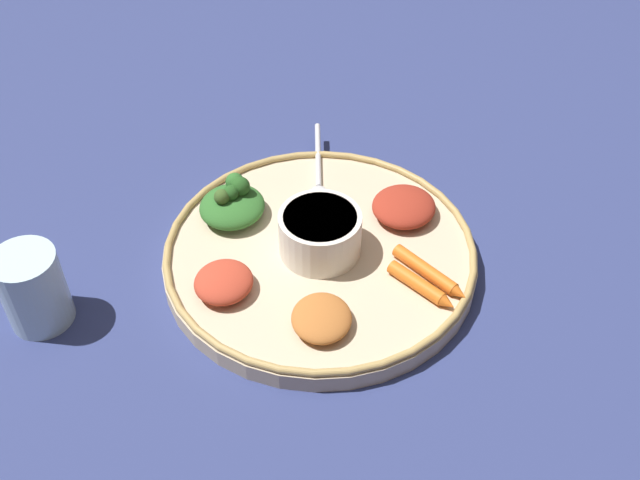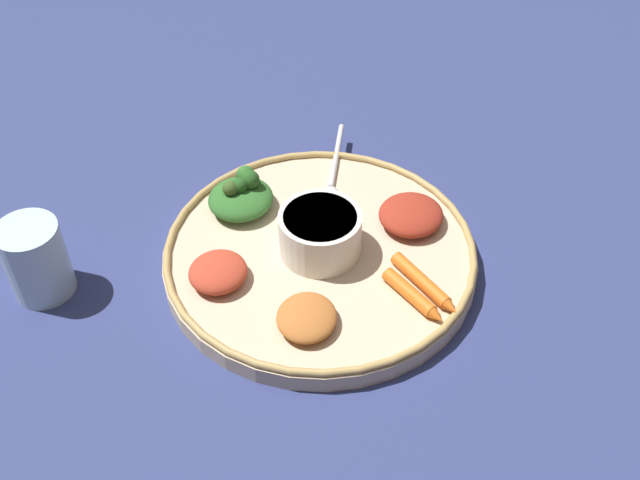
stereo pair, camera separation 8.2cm
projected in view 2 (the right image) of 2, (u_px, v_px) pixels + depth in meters
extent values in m
plane|color=navy|center=(320.00, 263.00, 0.84)|extent=(2.40, 2.40, 0.00)
cylinder|color=#C6B293|center=(320.00, 257.00, 0.84)|extent=(0.34, 0.34, 0.02)
torus|color=tan|center=(320.00, 248.00, 0.83)|extent=(0.34, 0.34, 0.01)
cylinder|color=silver|center=(320.00, 233.00, 0.81)|extent=(0.09, 0.09, 0.05)
cylinder|color=brown|center=(320.00, 218.00, 0.80)|extent=(0.08, 0.08, 0.01)
ellipsoid|color=silver|center=(329.00, 196.00, 0.89)|extent=(0.04, 0.04, 0.01)
cylinder|color=silver|center=(336.00, 155.00, 0.94)|extent=(0.10, 0.09, 0.01)
ellipsoid|color=#2D6628|center=(241.00, 199.00, 0.87)|extent=(0.09, 0.09, 0.03)
sphere|color=#385623|center=(230.00, 188.00, 0.85)|extent=(0.02, 0.02, 0.02)
sphere|color=#2D6628|center=(246.00, 175.00, 0.87)|extent=(0.02, 0.02, 0.02)
sphere|color=#23511E|center=(240.00, 185.00, 0.86)|extent=(0.02, 0.02, 0.02)
sphere|color=#23511E|center=(250.00, 180.00, 0.86)|extent=(0.02, 0.02, 0.02)
cylinder|color=orange|center=(409.00, 292.00, 0.77)|extent=(0.07, 0.02, 0.01)
cone|color=orange|center=(437.00, 317.00, 0.75)|extent=(0.02, 0.01, 0.01)
cylinder|color=orange|center=(420.00, 280.00, 0.79)|extent=(0.08, 0.01, 0.01)
cone|color=orange|center=(451.00, 308.00, 0.76)|extent=(0.02, 0.01, 0.01)
ellipsoid|color=#B2662D|center=(307.00, 317.00, 0.75)|extent=(0.09, 0.09, 0.02)
ellipsoid|color=maroon|center=(411.00, 215.00, 0.85)|extent=(0.08, 0.08, 0.03)
ellipsoid|color=#B73D28|center=(218.00, 272.00, 0.79)|extent=(0.08, 0.08, 0.02)
cylinder|color=silver|center=(36.00, 260.00, 0.79)|extent=(0.06, 0.06, 0.09)
cylinder|color=tan|center=(43.00, 280.00, 0.81)|extent=(0.06, 0.06, 0.03)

